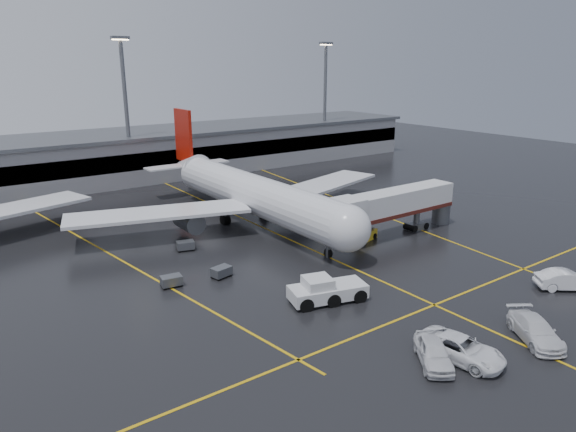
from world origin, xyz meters
TOP-DOWN VIEW (x-y plane):
  - ground at (0.00, 0.00)m, footprint 220.00×220.00m
  - apron_line_centre at (0.00, 0.00)m, footprint 0.25×90.00m
  - apron_line_stop at (0.00, -22.00)m, footprint 60.00×0.25m
  - apron_line_left at (-20.00, 10.00)m, footprint 9.99×69.35m
  - apron_line_right at (18.00, 10.00)m, footprint 7.57×69.64m
  - terminal at (0.00, 47.93)m, footprint 122.00×19.00m
  - light_mast_mid at (-5.00, 42.00)m, footprint 3.00×1.20m
  - light_mast_right at (40.00, 42.00)m, footprint 3.00×1.20m
  - main_airliner at (0.00, 9.70)m, footprint 48.80×45.60m
  - jet_bridge at (11.87, -6.00)m, footprint 19.90×3.40m
  - pushback_tractor at (-7.52, -15.54)m, footprint 7.64×4.73m
  - belt_loader at (7.38, -5.13)m, footprint 4.15×2.66m
  - service_van_a at (-5.71, -28.96)m, footprint 3.95×6.85m
  - service_van_b at (1.39, -30.70)m, footprint 5.47×6.52m
  - service_van_c at (13.17, -27.20)m, footprint 5.79×5.07m
  - service_van_d at (-7.76, -28.09)m, footprint 4.84×5.48m
  - baggage_cart_a at (-12.60, -4.99)m, footprint 2.23×1.69m
  - baggage_cart_b at (-17.72, -4.15)m, footprint 2.16×1.57m
  - baggage_cart_c at (-12.15, 4.49)m, footprint 2.28×1.79m

SIDE VIEW (x-z plane):
  - ground at x=0.00m, z-range 0.00..0.00m
  - apron_line_centre at x=0.00m, z-range 0.00..0.02m
  - apron_line_stop at x=0.00m, z-range 0.00..0.02m
  - apron_line_left at x=-20.00m, z-range 0.00..0.02m
  - apron_line_right at x=18.00m, z-range 0.00..0.02m
  - belt_loader at x=7.38m, z-range -0.62..1.82m
  - baggage_cart_a at x=-12.60m, z-range 0.07..1.19m
  - baggage_cart_b at x=-17.72m, z-range 0.07..1.19m
  - baggage_cart_c at x=-12.15m, z-range 0.07..1.19m
  - service_van_b at x=1.39m, z-range 0.00..1.79m
  - service_van_d at x=-7.76m, z-range 0.00..1.79m
  - service_van_a at x=-5.71m, z-range 0.00..1.80m
  - service_van_c at x=13.17m, z-range 0.00..1.89m
  - pushback_tractor at x=-7.52m, z-range -0.26..2.29m
  - jet_bridge at x=11.87m, z-range 0.91..6.96m
  - main_airliner at x=0.00m, z-range -2.84..11.26m
  - terminal at x=0.00m, z-range 0.02..8.62m
  - light_mast_mid at x=-5.00m, z-range 1.75..27.20m
  - light_mast_right at x=40.00m, z-range 1.75..27.20m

